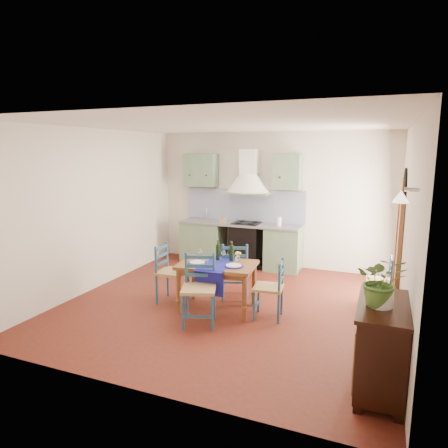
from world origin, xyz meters
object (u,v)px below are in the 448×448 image
(dining_table, at_px, (217,269))
(sideboard, at_px, (381,344))
(chair_near, at_px, (199,289))
(potted_plant, at_px, (381,281))

(dining_table, height_order, sideboard, dining_table)
(chair_near, bearing_deg, dining_table, 86.40)
(dining_table, xyz_separation_m, potted_plant, (2.31, -1.42, 0.54))
(dining_table, xyz_separation_m, chair_near, (-0.04, -0.58, -0.13))
(chair_near, xyz_separation_m, sideboard, (2.39, -0.78, -0.01))
(sideboard, bearing_deg, potted_plant, -119.58)
(sideboard, xyz_separation_m, potted_plant, (-0.04, -0.07, 0.68))
(dining_table, relative_size, potted_plant, 2.40)
(sideboard, relative_size, potted_plant, 2.08)
(dining_table, relative_size, sideboard, 1.15)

